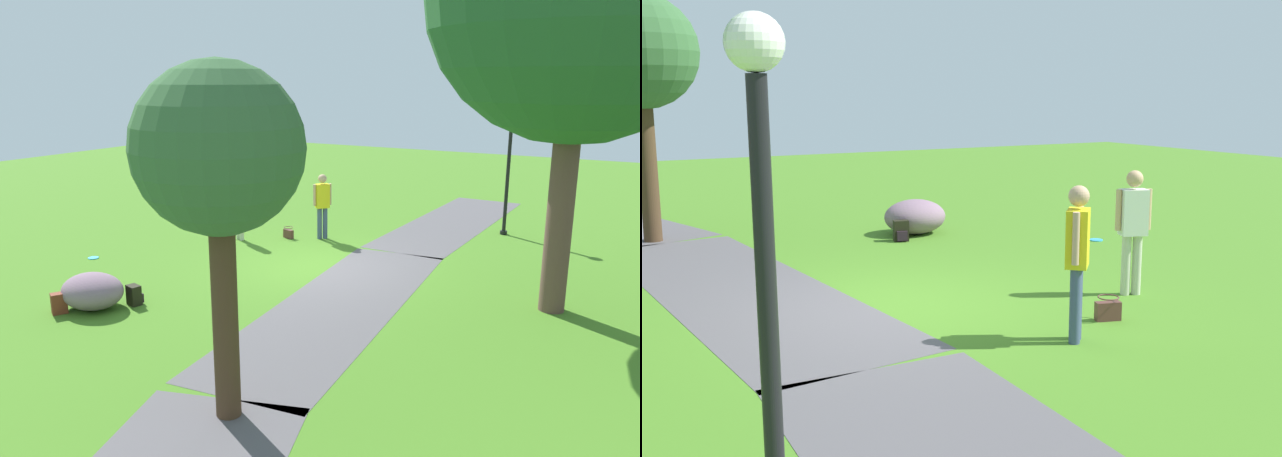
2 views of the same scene
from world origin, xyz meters
The scene contains 10 objects.
ground_plane centered at (0.00, 0.00, 0.00)m, with size 48.00×48.00×0.00m, color #477C23.
footpath_segment_mid centered at (1.98, 1.59, 0.00)m, with size 8.18×3.03×0.01m.
lamp_post centered at (-5.31, 3.03, 1.99)m, with size 0.28×0.28×3.20m.
lawn_boulder centered at (4.49, -2.51, 0.35)m, with size 1.09×1.27×0.70m.
woman_with_handbag centered at (-2.32, -1.24, 1.06)m, with size 0.43×0.42×1.80m.
man_near_boulder centered at (-1.11, -3.17, 1.03)m, with size 0.35×0.49×1.76m.
handbag_on_grass centered at (-1.90, -2.09, 0.14)m, with size 0.34×0.34×0.31m.
backpack_by_boulder centered at (5.00, -2.87, 0.19)m, with size 0.34×0.34×0.40m.
spare_backpack_on_lawn centered at (3.96, -1.96, 0.19)m, with size 0.31×0.32×0.40m.
frisbee_on_grass centered at (2.17, -5.25, 0.01)m, with size 0.26×0.26×0.02m.
Camera 2 is at (-8.85, 3.93, 2.84)m, focal length 42.01 mm.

